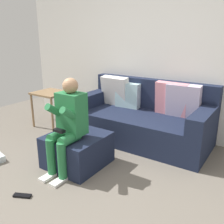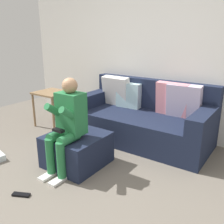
{
  "view_description": "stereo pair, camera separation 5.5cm",
  "coord_description": "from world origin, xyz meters",
  "px_view_note": "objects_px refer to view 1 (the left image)",
  "views": [
    {
      "loc": [
        1.56,
        -1.42,
        1.57
      ],
      "look_at": [
        -0.19,
        1.22,
        0.57
      ],
      "focal_mm": 39.89,
      "sensor_mm": 36.0,
      "label": 1
    },
    {
      "loc": [
        1.61,
        -1.39,
        1.57
      ],
      "look_at": [
        -0.19,
        1.22,
        0.57
      ],
      "focal_mm": 39.89,
      "sensor_mm": 36.0,
      "label": 2
    }
  ],
  "objects_px": {
    "remote_near_ottoman": "(22,196)",
    "side_table": "(51,98)",
    "person_seated": "(68,121)",
    "couch_sectional": "(143,118)",
    "ottoman": "(77,150)"
  },
  "relations": [
    {
      "from": "person_seated",
      "to": "side_table",
      "type": "height_order",
      "value": "person_seated"
    },
    {
      "from": "person_seated",
      "to": "side_table",
      "type": "xyz_separation_m",
      "value": [
        -1.3,
        0.95,
        -0.1
      ]
    },
    {
      "from": "side_table",
      "to": "remote_near_ottoman",
      "type": "distance_m",
      "value": 2.11
    },
    {
      "from": "couch_sectional",
      "to": "person_seated",
      "type": "bearing_deg",
      "value": -102.68
    },
    {
      "from": "couch_sectional",
      "to": "ottoman",
      "type": "distance_m",
      "value": 1.21
    },
    {
      "from": "person_seated",
      "to": "remote_near_ottoman",
      "type": "bearing_deg",
      "value": -93.65
    },
    {
      "from": "ottoman",
      "to": "side_table",
      "type": "xyz_separation_m",
      "value": [
        -1.28,
        0.8,
        0.32
      ]
    },
    {
      "from": "remote_near_ottoman",
      "to": "side_table",
      "type": "bearing_deg",
      "value": 102.43
    },
    {
      "from": "ottoman",
      "to": "person_seated",
      "type": "relative_size",
      "value": 0.62
    },
    {
      "from": "couch_sectional",
      "to": "side_table",
      "type": "bearing_deg",
      "value": -167.27
    },
    {
      "from": "side_table",
      "to": "couch_sectional",
      "type": "bearing_deg",
      "value": 12.73
    },
    {
      "from": "person_seated",
      "to": "side_table",
      "type": "relative_size",
      "value": 1.8
    },
    {
      "from": "person_seated",
      "to": "remote_near_ottoman",
      "type": "distance_m",
      "value": 0.9
    },
    {
      "from": "couch_sectional",
      "to": "remote_near_ottoman",
      "type": "height_order",
      "value": "couch_sectional"
    },
    {
      "from": "ottoman",
      "to": "remote_near_ottoman",
      "type": "distance_m",
      "value": 0.84
    }
  ]
}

